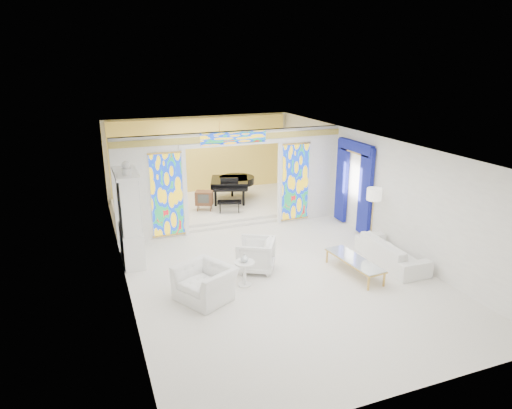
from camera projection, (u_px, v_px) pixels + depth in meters
name	position (u px, v px, depth m)	size (l,w,h in m)	color
floor	(257.00, 252.00, 12.43)	(12.00, 12.00, 0.00)	white
ceiling	(257.00, 142.00, 11.52)	(7.00, 12.00, 0.02)	white
wall_back	(200.00, 156.00, 17.31)	(7.00, 0.02, 3.00)	white
wall_front	(404.00, 311.00, 6.63)	(7.00, 0.02, 3.00)	white
wall_left	(119.00, 214.00, 10.79)	(0.02, 12.00, 3.00)	white
wall_right	(370.00, 186.00, 13.16)	(0.02, 12.00, 3.00)	white
partition_wall	(233.00, 176.00, 13.70)	(7.00, 0.22, 3.00)	white
stained_glass_left	(167.00, 195.00, 13.03)	(0.90, 0.04, 2.40)	gold
stained_glass_right	(295.00, 182.00, 14.41)	(0.90, 0.04, 2.40)	gold
stained_glass_transom	(234.00, 138.00, 13.26)	(2.00, 0.04, 0.34)	gold
alcove_platform	(215.00, 205.00, 16.05)	(6.80, 3.80, 0.18)	white
gold_curtain_back	(201.00, 157.00, 17.21)	(6.70, 0.10, 2.90)	#E9C751
chandelier	(220.00, 136.00, 15.28)	(0.48, 0.48, 0.30)	gold
blue_drapes	(354.00, 178.00, 13.73)	(0.14, 1.85, 2.65)	navy
china_cabinet	(130.00, 218.00, 11.51)	(0.56, 1.46, 2.72)	white
armchair_left	(205.00, 283.00, 9.88)	(1.16, 1.01, 0.75)	white
armchair_right	(256.00, 255.00, 11.23)	(0.86, 0.89, 0.81)	white
sofa	(392.00, 252.00, 11.63)	(2.17, 0.85, 0.63)	silver
side_table	(245.00, 270.00, 10.46)	(0.51, 0.51, 0.59)	white
vase	(244.00, 258.00, 10.37)	(0.19, 0.19, 0.19)	white
coffee_table	(354.00, 260.00, 11.03)	(0.69, 1.80, 0.39)	silver
floor_lamp	(374.00, 197.00, 12.42)	(0.49, 0.49, 1.66)	gold
grand_piano	(233.00, 182.00, 16.20)	(1.99, 2.52, 0.97)	black
tv_console	(204.00, 198.00, 15.15)	(0.67, 0.58, 0.66)	brown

